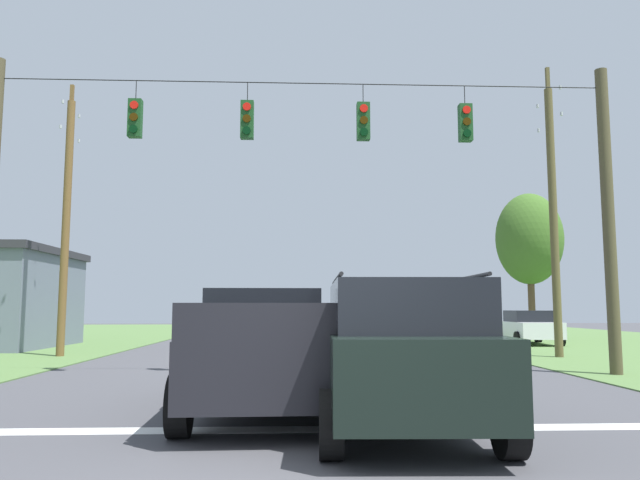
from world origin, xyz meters
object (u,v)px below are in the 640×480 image
object	(u,v)px
pickup_truck	(262,350)
overhead_signal_span	(306,198)
utility_pole_mid_right	(553,210)
tree_roadside_right	(529,239)
suv_black	(399,351)
distant_car_crossing_white	(528,327)
utility_pole_near_left	(66,217)
distant_car_oncoming	(281,327)

from	to	relation	value
pickup_truck	overhead_signal_span	bearing A→B (deg)	80.68
utility_pole_mid_right	tree_roadside_right	distance (m)	12.20
suv_black	utility_pole_mid_right	xyz separation A→B (m)	(7.32, 11.63, 3.87)
overhead_signal_span	tree_roadside_right	distance (m)	20.83
distant_car_crossing_white	tree_roadside_right	distance (m)	6.58
distant_car_crossing_white	utility_pole_near_left	xyz separation A→B (m)	(-18.35, -6.10, 3.96)
overhead_signal_span	distant_car_oncoming	xyz separation A→B (m)	(-0.82, 12.77, -3.53)
utility_pole_mid_right	suv_black	bearing A→B (deg)	-122.19
overhead_signal_span	distant_car_oncoming	distance (m)	13.27
utility_pole_mid_right	tree_roadside_right	world-z (taller)	utility_pole_mid_right
distant_car_oncoming	tree_roadside_right	bearing A→B (deg)	17.40
distant_car_crossing_white	tree_roadside_right	bearing A→B (deg)	66.17
suv_black	distant_car_oncoming	xyz separation A→B (m)	(-1.97, 19.16, -0.27)
utility_pole_near_left	tree_roadside_right	xyz separation A→B (m)	(20.30, 10.52, 0.51)
overhead_signal_span	suv_black	world-z (taller)	overhead_signal_span
utility_pole_near_left	pickup_truck	bearing A→B (deg)	-56.68
pickup_truck	utility_pole_near_left	xyz separation A→B (m)	(-7.30, 11.11, 3.78)
pickup_truck	utility_pole_mid_right	size ratio (longest dim) A/B	0.55
utility_pole_mid_right	utility_pole_near_left	xyz separation A→B (m)	(-16.56, 1.09, -0.18)
pickup_truck	suv_black	xyz separation A→B (m)	(1.94, -1.61, 0.09)
utility_pole_near_left	tree_roadside_right	bearing A→B (deg)	27.39
overhead_signal_span	distant_car_crossing_white	world-z (taller)	overhead_signal_span
pickup_truck	utility_pole_mid_right	xyz separation A→B (m)	(9.26, 10.02, 3.97)
distant_car_crossing_white	tree_roadside_right	xyz separation A→B (m)	(1.95, 4.42, 4.46)
overhead_signal_span	suv_black	bearing A→B (deg)	-79.76
suv_black	tree_roadside_right	xyz separation A→B (m)	(11.06, 23.24, 4.19)
utility_pole_near_left	distant_car_crossing_white	bearing A→B (deg)	18.39
utility_pole_near_left	overhead_signal_span	bearing A→B (deg)	-38.04
distant_car_oncoming	overhead_signal_span	bearing A→B (deg)	-86.32
distant_car_oncoming	utility_pole_near_left	bearing A→B (deg)	-138.47
suv_black	distant_car_crossing_white	distance (m)	20.91
suv_black	utility_pole_mid_right	size ratio (longest dim) A/B	0.49
pickup_truck	utility_pole_mid_right	bearing A→B (deg)	47.26
distant_car_oncoming	utility_pole_mid_right	bearing A→B (deg)	-39.01
suv_black	distant_car_oncoming	size ratio (longest dim) A/B	1.10
distant_car_crossing_white	utility_pole_mid_right	world-z (taller)	utility_pole_mid_right
pickup_truck	distant_car_crossing_white	world-z (taller)	pickup_truck
suv_black	distant_car_oncoming	world-z (taller)	suv_black
overhead_signal_span	utility_pole_mid_right	size ratio (longest dim) A/B	1.56
distant_car_oncoming	suv_black	bearing A→B (deg)	-84.12
tree_roadside_right	overhead_signal_span	bearing A→B (deg)	-125.93
overhead_signal_span	distant_car_crossing_white	distance (m)	16.50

